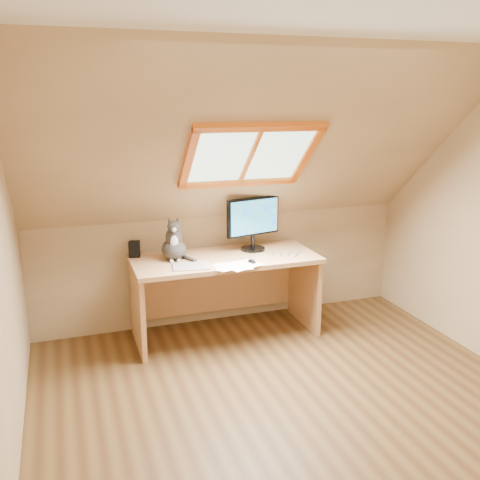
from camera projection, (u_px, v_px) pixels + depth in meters
name	position (u px, v px, depth m)	size (l,w,h in m)	color
ground	(302.00, 416.00, 3.55)	(3.50, 3.50, 0.00)	brown
room_shell	(316.00, 208.00, 3.10)	(3.52, 3.52, 2.41)	tan
desk	(223.00, 279.00, 4.72)	(1.59, 0.70, 0.73)	tan
monitor	(253.00, 220.00, 4.72)	(0.51, 0.22, 0.48)	black
cat	(174.00, 244.00, 4.48)	(0.23, 0.27, 0.38)	#413B39
desk_speaker	(134.00, 249.00, 4.58)	(0.09, 0.09, 0.13)	black
graphics_tablet	(191.00, 266.00, 4.31)	(0.29, 0.20, 0.01)	#B2B2B7
mouse	(252.00, 261.00, 4.42)	(0.05, 0.09, 0.03)	black
papers	(231.00, 265.00, 4.35)	(0.35, 0.30, 0.01)	white
cables	(276.00, 255.00, 4.62)	(0.51, 0.26, 0.01)	silver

